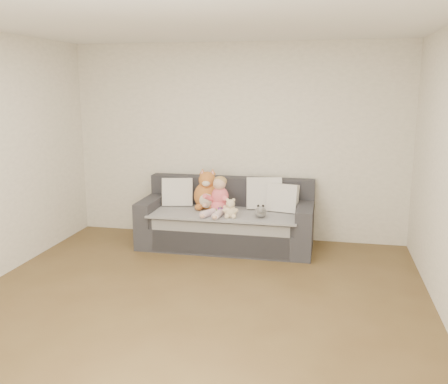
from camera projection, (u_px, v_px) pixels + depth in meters
name	position (u px, v px, depth m)	size (l,w,h in m)	color
room_shell	(197.00, 167.00, 4.67)	(5.00, 5.00, 5.00)	brown
sofa	(227.00, 222.00, 6.46)	(2.20, 0.94, 0.85)	#2D2D32
cushion_left	(178.00, 192.00, 6.64)	(0.43, 0.26, 0.38)	silver
cushion_right_back	(264.00, 193.00, 6.46)	(0.48, 0.28, 0.43)	silver
cushion_right_front	(283.00, 198.00, 6.31)	(0.42, 0.26, 0.37)	silver
toddler	(219.00, 198.00, 6.21)	(0.33, 0.49, 0.48)	#EE6754
plush_cat	(208.00, 193.00, 6.47)	(0.44, 0.39, 0.55)	#CA622C
teddy_bear	(230.00, 210.00, 6.04)	(0.19, 0.14, 0.24)	beige
plush_cow	(260.00, 212.00, 6.04)	(0.14, 0.22, 0.18)	white
sippy_cup	(220.00, 209.00, 6.19)	(0.11, 0.08, 0.12)	#773288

